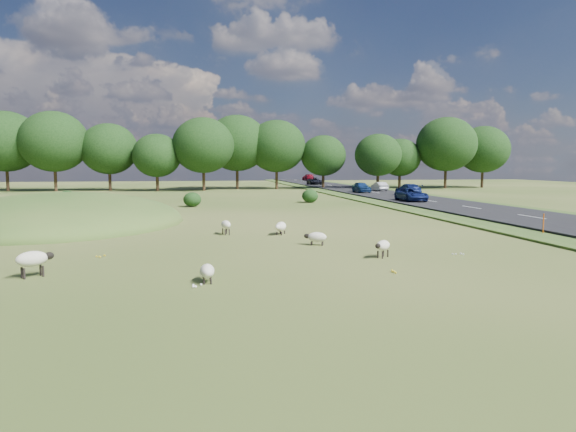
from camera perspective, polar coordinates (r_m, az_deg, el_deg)
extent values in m
plane|color=#2F4C17|center=(44.43, -6.12, 0.70)|extent=(160.00, 160.00, 0.00)
ellipsoid|color=#33561E|center=(37.48, -23.88, -0.69)|extent=(16.00, 20.00, 4.00)
cube|color=black|center=(58.94, 12.98, 1.94)|extent=(8.00, 150.00, 0.25)
cylinder|color=black|center=(86.07, -28.73, 3.85)|extent=(0.44, 0.44, 4.21)
ellipsoid|color=black|center=(86.12, -28.89, 7.27)|extent=(9.83, 9.83, 8.84)
cylinder|color=black|center=(82.31, -24.43, 3.98)|extent=(0.44, 0.44, 4.18)
ellipsoid|color=black|center=(82.36, -24.58, 7.53)|extent=(9.75, 9.75, 8.78)
cylinder|color=black|center=(81.47, -19.18, 3.96)|extent=(0.44, 0.44, 3.61)
ellipsoid|color=black|center=(81.48, -19.28, 7.05)|extent=(8.41, 8.41, 7.57)
cylinder|color=black|center=(77.85, -14.31, 3.81)|extent=(0.44, 0.44, 3.02)
ellipsoid|color=black|center=(77.82, -14.38, 6.53)|extent=(7.04, 7.04, 6.34)
cylinder|color=black|center=(77.17, -9.34, 4.22)|extent=(0.44, 0.44, 3.90)
ellipsoid|color=black|center=(77.20, -9.40, 7.76)|extent=(9.09, 9.09, 8.18)
cylinder|color=black|center=(82.31, -5.66, 4.47)|extent=(0.44, 0.44, 4.22)
ellipsoid|color=black|center=(82.36, -5.70, 8.06)|extent=(9.85, 9.85, 8.86)
cylinder|color=black|center=(82.07, -1.27, 4.40)|extent=(0.44, 0.44, 3.94)
ellipsoid|color=black|center=(82.10, -1.28, 7.76)|extent=(9.20, 9.20, 8.28)
cylinder|color=black|center=(82.61, 3.93, 4.10)|extent=(0.44, 0.44, 3.09)
ellipsoid|color=black|center=(82.59, 3.95, 6.72)|extent=(7.20, 7.20, 6.48)
cylinder|color=black|center=(81.51, 9.94, 4.02)|extent=(0.44, 0.44, 3.12)
ellipsoid|color=black|center=(81.49, 9.99, 6.70)|extent=(7.29, 7.29, 6.56)
cylinder|color=black|center=(86.90, 12.28, 4.01)|extent=(0.44, 0.44, 2.93)
ellipsoid|color=black|center=(86.87, 12.33, 6.37)|extent=(6.84, 6.84, 6.16)
cylinder|color=black|center=(87.69, 17.09, 4.31)|extent=(0.44, 0.44, 4.16)
ellipsoid|color=black|center=(87.73, 17.18, 7.63)|extent=(9.71, 9.71, 8.74)
cylinder|color=black|center=(93.10, 20.77, 4.12)|extent=(0.44, 0.44, 3.74)
ellipsoid|color=black|center=(93.12, 20.87, 6.93)|extent=(8.72, 8.72, 7.84)
ellipsoid|color=black|center=(48.10, -10.59, 1.82)|extent=(1.64, 1.64, 1.34)
ellipsoid|color=black|center=(52.50, 2.46, 2.24)|extent=(1.66, 1.66, 1.35)
ellipsoid|color=black|center=(55.92, -23.34, 1.95)|extent=(1.58, 1.58, 1.29)
cylinder|color=#D8590C|center=(31.43, 26.51, -0.84)|extent=(0.06, 0.06, 1.20)
ellipsoid|color=beige|center=(19.72, -26.58, -4.28)|extent=(1.18, 1.04, 0.53)
ellipsoid|color=black|center=(19.87, -25.02, -4.03)|extent=(0.42, 0.40, 0.27)
cylinder|color=black|center=(20.00, -25.79, -5.44)|extent=(0.08, 0.08, 0.38)
cylinder|color=black|center=(19.76, -25.56, -5.56)|extent=(0.08, 0.08, 0.38)
cylinder|color=black|center=(19.84, -27.47, -5.61)|extent=(0.08, 0.08, 0.38)
cylinder|color=black|center=(19.59, -27.26, -5.73)|extent=(0.08, 0.08, 0.38)
ellipsoid|color=beige|center=(21.75, 10.51, -3.22)|extent=(0.92, 0.89, 0.43)
ellipsoid|color=black|center=(21.34, 9.96, -3.30)|extent=(0.34, 0.33, 0.22)
cylinder|color=black|center=(21.55, 10.45, -4.29)|extent=(0.06, 0.06, 0.31)
cylinder|color=black|center=(21.64, 9.95, -4.24)|extent=(0.06, 0.06, 0.31)
cylinder|color=black|center=(21.98, 11.03, -4.11)|extent=(0.06, 0.06, 0.31)
cylinder|color=black|center=(22.07, 10.55, -4.06)|extent=(0.06, 0.06, 0.31)
ellipsoid|color=beige|center=(28.44, -0.81, -1.17)|extent=(0.94, 1.15, 0.52)
ellipsoid|color=silver|center=(27.92, -1.16, -1.23)|extent=(0.37, 0.41, 0.26)
cylinder|color=black|center=(28.17, -0.75, -1.97)|extent=(0.07, 0.07, 0.19)
cylinder|color=black|center=(28.25, -1.24, -1.95)|extent=(0.07, 0.07, 0.19)
cylinder|color=black|center=(28.73, -0.38, -1.82)|extent=(0.07, 0.07, 0.19)
cylinder|color=black|center=(28.80, -0.86, -1.80)|extent=(0.07, 0.07, 0.19)
ellipsoid|color=beige|center=(24.71, 3.24, -2.34)|extent=(1.02, 0.78, 0.47)
ellipsoid|color=black|center=(24.78, 2.12, -2.24)|extent=(0.35, 0.31, 0.23)
cylinder|color=black|center=(24.68, 2.59, -3.09)|extent=(0.07, 0.07, 0.17)
cylinder|color=black|center=(24.91, 2.67, -3.01)|extent=(0.07, 0.07, 0.17)
cylinder|color=black|center=(24.61, 3.82, -3.12)|extent=(0.07, 0.07, 0.17)
cylinder|color=black|center=(24.84, 3.88, -3.04)|extent=(0.07, 0.07, 0.17)
ellipsoid|color=beige|center=(28.58, -6.92, -0.96)|extent=(0.67, 0.99, 0.46)
ellipsoid|color=silver|center=(29.04, -7.18, -0.79)|extent=(0.28, 0.33, 0.23)
cylinder|color=black|center=(28.85, -7.27, -1.69)|extent=(0.07, 0.07, 0.33)
cylinder|color=black|center=(28.91, -6.83, -1.67)|extent=(0.07, 0.07, 0.33)
cylinder|color=black|center=(28.34, -6.98, -1.82)|extent=(0.07, 0.07, 0.33)
cylinder|color=black|center=(28.40, -6.55, -1.80)|extent=(0.07, 0.07, 0.33)
ellipsoid|color=beige|center=(17.13, -8.98, -6.05)|extent=(0.47, 0.89, 0.45)
ellipsoid|color=silver|center=(17.59, -9.01, -5.63)|extent=(0.22, 0.29, 0.23)
cylinder|color=black|center=(17.45, -9.34, -6.88)|extent=(0.06, 0.06, 0.17)
cylinder|color=black|center=(17.45, -8.61, -6.86)|extent=(0.06, 0.06, 0.17)
cylinder|color=black|center=(16.94, -9.32, -7.25)|extent=(0.06, 0.06, 0.17)
cylinder|color=black|center=(16.95, -8.56, -7.24)|extent=(0.06, 0.06, 0.17)
imported|color=navy|center=(52.78, 13.57, 2.32)|extent=(2.10, 4.55, 1.26)
imported|color=silver|center=(72.43, 10.12, 3.25)|extent=(1.29, 3.69, 1.22)
imported|color=black|center=(94.34, 2.94, 3.91)|extent=(2.12, 4.60, 1.28)
imported|color=maroon|center=(117.36, 2.27, 4.31)|extent=(2.04, 5.02, 1.46)
imported|color=navy|center=(63.19, 13.22, 2.90)|extent=(1.88, 4.63, 1.34)
imported|color=navy|center=(67.79, 8.15, 3.20)|extent=(1.64, 4.07, 1.39)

